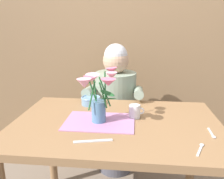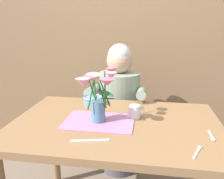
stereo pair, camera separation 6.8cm
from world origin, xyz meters
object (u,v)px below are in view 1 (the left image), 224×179
at_px(seated_person, 116,111).
at_px(ceramic_mug, 135,111).
at_px(ceramic_bowl, 91,100).
at_px(dinner_knife, 93,141).
at_px(flower_vase, 98,92).

bearing_deg(seated_person, ceramic_mug, -72.47).
distance_m(seated_person, ceramic_bowl, 0.42).
bearing_deg(ceramic_mug, ceramic_bowl, 146.56).
relative_size(seated_person, ceramic_bowl, 8.35).
relative_size(dinner_knife, ceramic_mug, 2.04).
xyz_separation_m(flower_vase, dinner_knife, (0.01, -0.23, -0.18)).
bearing_deg(flower_vase, ceramic_mug, 23.33).
relative_size(seated_person, ceramic_mug, 12.20).
bearing_deg(flower_vase, ceramic_bowl, 109.54).
height_order(flower_vase, ceramic_mug, flower_vase).
xyz_separation_m(ceramic_bowl, ceramic_mug, (0.31, -0.20, 0.01)).
relative_size(flower_vase, dinner_knife, 1.63).
bearing_deg(flower_vase, dinner_knife, -87.90).
relative_size(seated_person, dinner_knife, 5.97).
height_order(flower_vase, ceramic_bowl, flower_vase).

